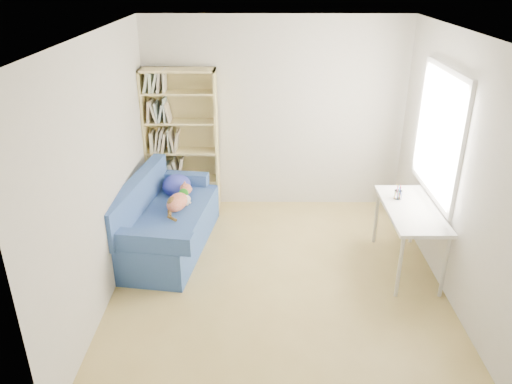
# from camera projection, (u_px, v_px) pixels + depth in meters

# --- Properties ---
(ground) EXTENTS (4.00, 4.00, 0.00)m
(ground) POSITION_uv_depth(u_px,v_px,m) (278.00, 281.00, 5.45)
(ground) COLOR #A78D4B
(ground) RESTS_ON ground
(room_shell) EXTENTS (3.54, 4.04, 2.62)m
(room_shell) POSITION_uv_depth(u_px,v_px,m) (291.00, 138.00, 4.80)
(room_shell) COLOR silver
(room_shell) RESTS_ON ground
(sofa) EXTENTS (1.10, 1.91, 0.89)m
(sofa) POSITION_uv_depth(u_px,v_px,m) (165.00, 221.00, 6.00)
(sofa) COLOR navy
(sofa) RESTS_ON ground
(bookshelf) EXTENTS (0.98, 0.30, 1.95)m
(bookshelf) POSITION_uv_depth(u_px,v_px,m) (182.00, 147.00, 6.75)
(bookshelf) COLOR #D2BC72
(bookshelf) RESTS_ON ground
(desk) EXTENTS (0.56, 1.22, 0.75)m
(desk) POSITION_uv_depth(u_px,v_px,m) (411.00, 214.00, 5.44)
(desk) COLOR white
(desk) RESTS_ON ground
(pen_cup) EXTENTS (0.09, 0.09, 0.17)m
(pen_cup) POSITION_uv_depth(u_px,v_px,m) (398.00, 194.00, 5.60)
(pen_cup) COLOR white
(pen_cup) RESTS_ON desk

